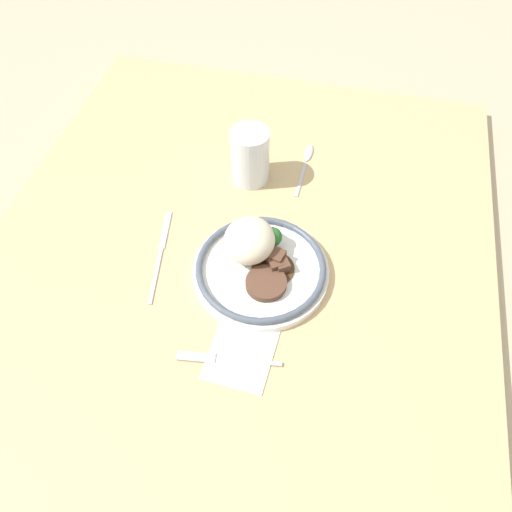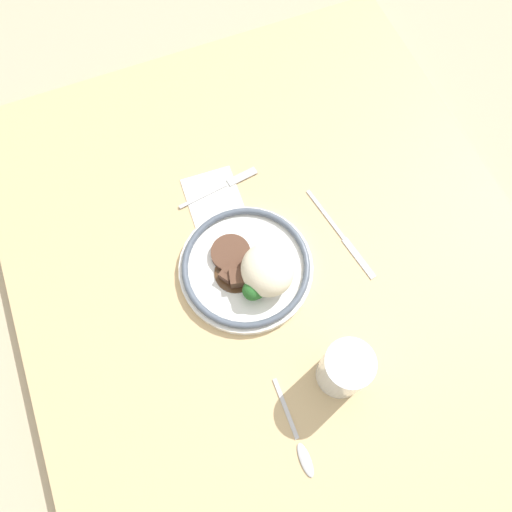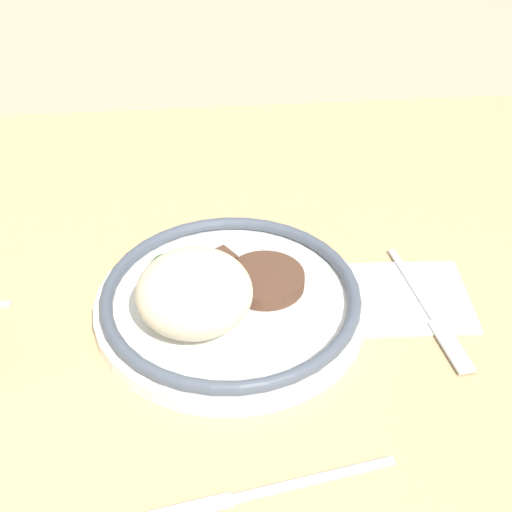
{
  "view_description": "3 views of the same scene",
  "coord_description": "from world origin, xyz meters",
  "px_view_note": "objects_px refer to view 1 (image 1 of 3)",
  "views": [
    {
      "loc": [
        -0.54,
        -0.17,
        0.77
      ],
      "look_at": [
        -0.03,
        -0.05,
        0.07
      ],
      "focal_mm": 35.0,
      "sensor_mm": 36.0,
      "label": 1
    },
    {
      "loc": [
        0.27,
        -0.16,
        0.89
      ],
      "look_at": [
        -0.03,
        -0.04,
        0.08
      ],
      "focal_mm": 35.0,
      "sensor_mm": 36.0,
      "label": 2
    },
    {
      "loc": [
        -0.01,
        0.43,
        0.47
      ],
      "look_at": [
        -0.06,
        -0.08,
        0.07
      ],
      "focal_mm": 50.0,
      "sensor_mm": 36.0,
      "label": 3
    }
  ],
  "objects_px": {
    "spoon": "(307,159)",
    "knife": "(161,251)",
    "plate": "(259,260)",
    "fork": "(219,359)",
    "juice_glass": "(250,159)"
  },
  "relations": [
    {
      "from": "plate",
      "to": "spoon",
      "type": "height_order",
      "value": "plate"
    },
    {
      "from": "fork",
      "to": "spoon",
      "type": "relative_size",
      "value": 1.04
    },
    {
      "from": "plate",
      "to": "fork",
      "type": "xyz_separation_m",
      "value": [
        -0.19,
        0.02,
        -0.02
      ]
    },
    {
      "from": "spoon",
      "to": "knife",
      "type": "bearing_deg",
      "value": 145.59
    },
    {
      "from": "plate",
      "to": "knife",
      "type": "xyz_separation_m",
      "value": [
        -0.01,
        0.19,
        -0.02
      ]
    },
    {
      "from": "juice_glass",
      "to": "knife",
      "type": "xyz_separation_m",
      "value": [
        -0.23,
        0.12,
        -0.05
      ]
    },
    {
      "from": "knife",
      "to": "spoon",
      "type": "xyz_separation_m",
      "value": [
        0.31,
        -0.22,
        0.0
      ]
    },
    {
      "from": "knife",
      "to": "plate",
      "type": "bearing_deg",
      "value": -98.66
    },
    {
      "from": "plate",
      "to": "knife",
      "type": "bearing_deg",
      "value": 91.64
    },
    {
      "from": "plate",
      "to": "spoon",
      "type": "relative_size",
      "value": 1.5
    },
    {
      "from": "plate",
      "to": "spoon",
      "type": "distance_m",
      "value": 0.31
    },
    {
      "from": "fork",
      "to": "knife",
      "type": "distance_m",
      "value": 0.25
    },
    {
      "from": "juice_glass",
      "to": "spoon",
      "type": "bearing_deg",
      "value": -52.96
    },
    {
      "from": "plate",
      "to": "juice_glass",
      "type": "bearing_deg",
      "value": 17.38
    },
    {
      "from": "spoon",
      "to": "juice_glass",
      "type": "bearing_deg",
      "value": 128.24
    }
  ]
}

